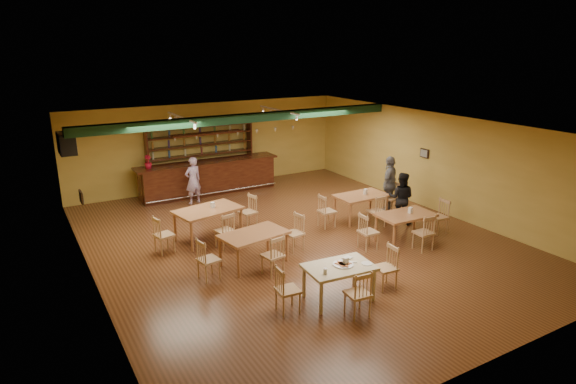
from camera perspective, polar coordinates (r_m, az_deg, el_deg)
floor at (r=12.96m, az=0.90°, el=-5.61°), size 12.00×12.00×0.00m
ceiling_beam at (r=14.59m, az=-4.78°, el=8.60°), size 10.00×0.30×0.25m
track_rail_left at (r=14.48m, az=-12.33°, el=8.49°), size 0.05×2.50×0.05m
track_rail_right at (r=15.75m, az=-1.07°, el=9.51°), size 0.05×2.50×0.05m
ac_unit at (r=14.75m, az=-24.34°, el=5.20°), size 0.34×0.70×0.48m
picture_left at (r=11.78m, az=-22.98°, el=-0.55°), size 0.04×0.34×0.28m
picture_right at (r=15.83m, az=15.63°, el=4.37°), size 0.04×0.34×0.28m
bar_counter at (r=17.03m, az=-9.23°, el=1.70°), size 4.94×0.85×1.13m
back_bar_hutch at (r=17.46m, az=-10.07°, el=3.99°), size 3.82×0.40×2.28m
poinsettia at (r=16.26m, az=-16.01°, el=3.39°), size 0.31×0.31×0.44m
dining_table_a at (r=13.04m, az=-9.24°, el=-3.71°), size 1.84×1.31×0.84m
dining_table_b at (r=14.49m, az=8.48°, el=-1.74°), size 1.51×0.91×0.75m
dining_table_c at (r=11.50m, az=-3.98°, el=-6.59°), size 1.66×1.16×0.77m
dining_table_d at (r=13.17m, az=13.45°, el=-4.00°), size 1.50×0.94×0.74m
near_table at (r=10.03m, az=5.94°, el=-10.45°), size 1.43×0.99×0.73m
pizza_tray at (r=9.92m, az=6.46°, el=-8.40°), size 0.43×0.43×0.01m
parmesan_shaker at (r=9.51m, az=4.37°, el=-9.19°), size 0.08×0.08×0.11m
napkin_stack at (r=10.19m, az=6.92°, el=-7.66°), size 0.23×0.19×0.03m
pizza_server at (r=10.03m, az=6.98°, el=-8.06°), size 0.30×0.27×0.00m
side_plate at (r=10.03m, az=9.17°, el=-8.23°), size 0.24×0.24×0.01m
patron_bar at (r=15.95m, az=-11.01°, el=1.33°), size 0.63×0.48×1.54m
patron_right_a at (r=14.31m, az=13.04°, el=-0.68°), size 0.90×0.92×1.49m
patron_right_b at (r=15.18m, az=11.75°, el=0.90°), size 1.09×0.90×1.74m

